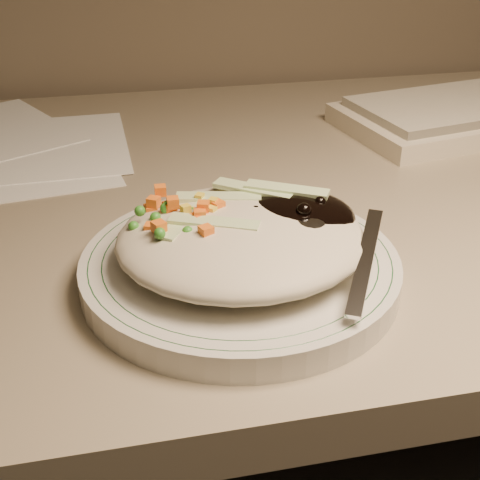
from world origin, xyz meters
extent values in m
cube|color=gray|center=(0.00, 1.38, 0.72)|extent=(1.40, 0.70, 0.04)
cylinder|color=beige|center=(-0.10, 1.19, 0.75)|extent=(0.25, 0.25, 0.02)
torus|color=#144723|center=(-0.10, 1.19, 0.76)|extent=(0.24, 0.24, 0.00)
torus|color=#144723|center=(-0.10, 1.19, 0.76)|extent=(0.22, 0.22, 0.00)
ellipsoid|color=#BFB29B|center=(-0.10, 1.18, 0.78)|extent=(0.19, 0.18, 0.04)
ellipsoid|color=black|center=(-0.06, 1.20, 0.79)|extent=(0.10, 0.09, 0.03)
ellipsoid|color=orange|center=(-0.15, 1.20, 0.78)|extent=(0.08, 0.08, 0.02)
sphere|color=black|center=(-0.09, 1.20, 0.79)|extent=(0.01, 0.01, 0.01)
sphere|color=black|center=(-0.06, 1.20, 0.79)|extent=(0.01, 0.01, 0.01)
sphere|color=black|center=(-0.04, 1.20, 0.80)|extent=(0.01, 0.01, 0.01)
sphere|color=black|center=(-0.04, 1.21, 0.79)|extent=(0.01, 0.01, 0.01)
sphere|color=black|center=(-0.05, 1.18, 0.80)|extent=(0.01, 0.01, 0.01)
sphere|color=black|center=(-0.06, 1.20, 0.79)|extent=(0.01, 0.01, 0.01)
sphere|color=black|center=(-0.05, 1.21, 0.79)|extent=(0.01, 0.01, 0.01)
cube|color=orange|center=(-0.15, 1.21, 0.80)|extent=(0.01, 0.01, 0.01)
cube|color=orange|center=(-0.13, 1.19, 0.79)|extent=(0.01, 0.01, 0.01)
cube|color=orange|center=(-0.16, 1.23, 0.80)|extent=(0.01, 0.01, 0.01)
cube|color=orange|center=(-0.13, 1.20, 0.80)|extent=(0.01, 0.01, 0.01)
cube|color=orange|center=(-0.13, 1.19, 0.80)|extent=(0.01, 0.01, 0.01)
cube|color=orange|center=(-0.17, 1.23, 0.79)|extent=(0.01, 0.01, 0.01)
cube|color=orange|center=(-0.15, 1.21, 0.80)|extent=(0.01, 0.01, 0.01)
cube|color=orange|center=(-0.13, 1.19, 0.80)|extent=(0.01, 0.01, 0.01)
cube|color=orange|center=(-0.12, 1.20, 0.80)|extent=(0.01, 0.01, 0.01)
cube|color=orange|center=(-0.16, 1.23, 0.80)|extent=(0.01, 0.01, 0.01)
cube|color=orange|center=(-0.16, 1.18, 0.80)|extent=(0.01, 0.01, 0.01)
cube|color=orange|center=(-0.13, 1.17, 0.80)|extent=(0.01, 0.01, 0.01)
cube|color=orange|center=(-0.17, 1.19, 0.79)|extent=(0.01, 0.01, 0.01)
cube|color=orange|center=(-0.16, 1.22, 0.79)|extent=(0.01, 0.01, 0.01)
sphere|color=#388C28|center=(-0.13, 1.20, 0.80)|extent=(0.01, 0.01, 0.01)
sphere|color=#388C28|center=(-0.16, 1.17, 0.80)|extent=(0.01, 0.01, 0.01)
sphere|color=#388C28|center=(-0.16, 1.20, 0.80)|extent=(0.01, 0.01, 0.01)
sphere|color=#388C28|center=(-0.18, 1.20, 0.80)|extent=(0.01, 0.01, 0.01)
sphere|color=#388C28|center=(-0.13, 1.21, 0.79)|extent=(0.01, 0.01, 0.01)
sphere|color=#388C28|center=(-0.13, 1.18, 0.79)|extent=(0.01, 0.01, 0.01)
sphere|color=#388C28|center=(-0.15, 1.20, 0.79)|extent=(0.01, 0.01, 0.01)
sphere|color=#388C28|center=(-0.15, 1.18, 0.79)|extent=(0.01, 0.01, 0.01)
sphere|color=#388C28|center=(-0.18, 1.20, 0.79)|extent=(0.01, 0.01, 0.01)
sphere|color=#388C28|center=(-0.15, 1.21, 0.80)|extent=(0.01, 0.01, 0.01)
sphere|color=#388C28|center=(-0.16, 1.21, 0.80)|extent=(0.01, 0.01, 0.01)
sphere|color=#388C28|center=(-0.16, 1.19, 0.79)|extent=(0.01, 0.01, 0.01)
sphere|color=#388C28|center=(-0.14, 1.17, 0.80)|extent=(0.01, 0.01, 0.01)
sphere|color=#388C28|center=(-0.11, 1.22, 0.79)|extent=(0.01, 0.01, 0.01)
cube|color=yellow|center=(-0.14, 1.21, 0.79)|extent=(0.01, 0.01, 0.01)
cube|color=yellow|center=(-0.12, 1.20, 0.80)|extent=(0.01, 0.01, 0.01)
cube|color=yellow|center=(-0.15, 1.21, 0.79)|extent=(0.01, 0.01, 0.01)
cube|color=yellow|center=(-0.14, 1.20, 0.80)|extent=(0.01, 0.01, 0.01)
cube|color=yellow|center=(-0.15, 1.20, 0.79)|extent=(0.01, 0.01, 0.01)
cube|color=yellow|center=(-0.12, 1.21, 0.80)|extent=(0.01, 0.01, 0.01)
cube|color=yellow|center=(-0.13, 1.22, 0.80)|extent=(0.01, 0.01, 0.01)
cube|color=yellow|center=(-0.14, 1.20, 0.79)|extent=(0.01, 0.01, 0.01)
cube|color=#B2D18C|center=(-0.11, 1.22, 0.80)|extent=(0.07, 0.03, 0.00)
cube|color=#B2D18C|center=(-0.08, 1.23, 0.80)|extent=(0.06, 0.05, 0.00)
cube|color=#B2D18C|center=(-0.14, 1.19, 0.80)|extent=(0.05, 0.06, 0.00)
cube|color=#B2D18C|center=(-0.06, 1.22, 0.80)|extent=(0.07, 0.05, 0.00)
cube|color=#B2D18C|center=(-0.10, 1.18, 0.79)|extent=(0.07, 0.03, 0.00)
cube|color=#B2D18C|center=(-0.12, 1.18, 0.80)|extent=(0.07, 0.04, 0.00)
ellipsoid|color=silver|center=(-0.05, 1.18, 0.79)|extent=(0.05, 0.06, 0.01)
cube|color=silver|center=(-0.02, 1.13, 0.78)|extent=(0.06, 0.10, 0.03)
camera|label=1|loc=(-0.20, 0.75, 1.03)|focal=50.00mm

